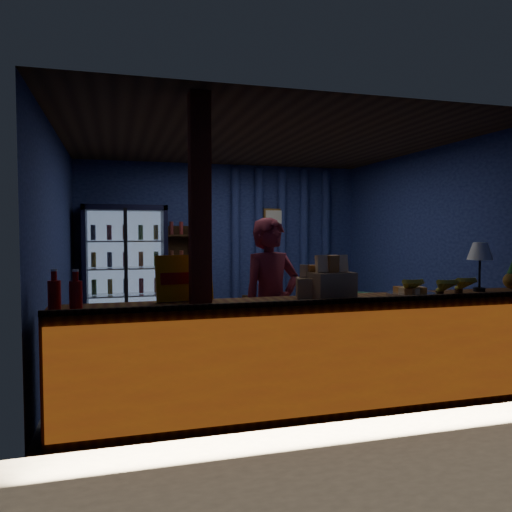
{
  "coord_description": "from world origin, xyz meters",
  "views": [
    {
      "loc": [
        -1.69,
        -5.79,
        1.54
      ],
      "look_at": [
        -0.11,
        -0.2,
        1.23
      ],
      "focal_mm": 35.0,
      "sensor_mm": 36.0,
      "label": 1
    }
  ],
  "objects_px": {
    "shopkeeper": "(271,305)",
    "pastry_tray": "(411,293)",
    "green_chair": "(351,309)",
    "table_lamp": "(480,253)"
  },
  "relations": [
    {
      "from": "pastry_tray",
      "to": "table_lamp",
      "type": "relative_size",
      "value": 0.94
    },
    {
      "from": "shopkeeper",
      "to": "table_lamp",
      "type": "distance_m",
      "value": 2.05
    },
    {
      "from": "shopkeeper",
      "to": "pastry_tray",
      "type": "relative_size",
      "value": 3.74
    },
    {
      "from": "green_chair",
      "to": "pastry_tray",
      "type": "relative_size",
      "value": 1.38
    },
    {
      "from": "green_chair",
      "to": "table_lamp",
      "type": "relative_size",
      "value": 1.3
    },
    {
      "from": "green_chair",
      "to": "pastry_tray",
      "type": "bearing_deg",
      "value": 31.06
    },
    {
      "from": "pastry_tray",
      "to": "green_chair",
      "type": "bearing_deg",
      "value": 72.3
    },
    {
      "from": "shopkeeper",
      "to": "green_chair",
      "type": "distance_m",
      "value": 3.49
    },
    {
      "from": "shopkeeper",
      "to": "pastry_tray",
      "type": "bearing_deg",
      "value": -41.31
    },
    {
      "from": "green_chair",
      "to": "pastry_tray",
      "type": "distance_m",
      "value": 3.49
    }
  ]
}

